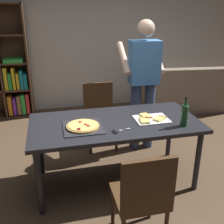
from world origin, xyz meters
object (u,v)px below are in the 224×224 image
pepperoni_pizza_on_tray (83,126)px  person_serving_pizza (143,79)px  dining_table (115,128)px  chair_near_camera (143,195)px  couch (185,93)px  kitchen_scissors (118,131)px  chair_far_side (100,111)px  wine_bottle (184,115)px

pepperoni_pizza_on_tray → person_serving_pizza: bearing=40.7°
dining_table → chair_near_camera: chair_near_camera is taller
pepperoni_pizza_on_tray → couch: bearing=42.6°
chair_near_camera → kitchen_scissors: (-0.03, 0.68, 0.24)m
chair_far_side → chair_near_camera: bearing=-90.0°
chair_near_camera → couch: size_ratio=0.51×
wine_bottle → kitchen_scissors: (-0.69, 0.02, -0.11)m
dining_table → chair_near_camera: bearing=-90.0°
chair_far_side → kitchen_scissors: 1.19m
couch → wine_bottle: wine_bottle is taller
chair_near_camera → person_serving_pizza: bearing=71.2°
person_serving_pizza → couch: bearing=43.8°
chair_far_side → person_serving_pizza: bearing=-21.7°
dining_table → couch: 2.77m
couch → kitchen_scissors: bearing=-130.7°
kitchen_scissors → wine_bottle: bearing=-1.5°
chair_far_side → couch: 2.18m
chair_near_camera → chair_far_side: size_ratio=1.00×
couch → wine_bottle: bearing=-118.7°
chair_far_side → couch: (1.89, 1.07, -0.21)m
couch → chair_far_side: bearing=-150.6°
dining_table → chair_far_side: size_ratio=2.00×
chair_far_side → pepperoni_pizza_on_tray: (-0.36, -1.00, 0.25)m
chair_far_side → kitchen_scissors: chair_far_side is taller
couch → pepperoni_pizza_on_tray: couch is taller
dining_table → pepperoni_pizza_on_tray: (-0.36, -0.08, 0.09)m
couch → person_serving_pizza: bearing=-136.2°
dining_table → pepperoni_pizza_on_tray: 0.38m
dining_table → kitchen_scissors: kitchen_scissors is taller
person_serving_pizza → wine_bottle: bearing=-83.7°
person_serving_pizza → wine_bottle: (0.11, -0.97, -0.13)m
dining_table → chair_near_camera: 0.94m
chair_far_side → wine_bottle: size_ratio=2.85×
couch → person_serving_pizza: person_serving_pizza is taller
person_serving_pizza → kitchen_scissors: bearing=-121.5°
chair_far_side → wine_bottle: 1.40m
chair_far_side → couch: size_ratio=0.51×
chair_far_side → pepperoni_pizza_on_tray: 1.09m
kitchen_scissors → dining_table: bearing=83.2°
chair_near_camera → wine_bottle: size_ratio=2.85×
pepperoni_pizza_on_tray → wine_bottle: bearing=-10.3°
chair_far_side → pepperoni_pizza_on_tray: size_ratio=2.29×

